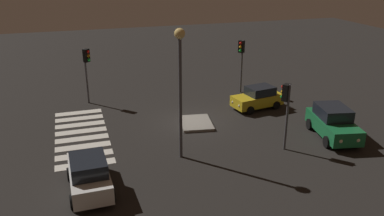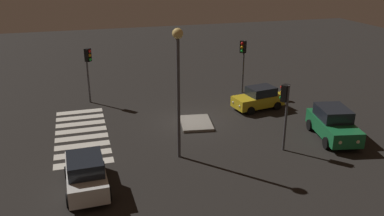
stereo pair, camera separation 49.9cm
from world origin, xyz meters
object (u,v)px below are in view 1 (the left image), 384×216
at_px(car_yellow, 258,98).
at_px(car_white, 89,174).
at_px(traffic_light_north, 286,101).
at_px(traffic_light_west, 241,54).
at_px(car_green, 333,123).
at_px(traffic_light_south, 87,63).
at_px(street_lamp, 180,71).
at_px(traffic_island, 196,123).

bearing_deg(car_yellow, car_white, 22.07).
relative_size(traffic_light_north, traffic_light_west, 0.91).
distance_m(car_green, traffic_light_north, 4.32).
distance_m(car_yellow, traffic_light_south, 12.90).
bearing_deg(car_white, traffic_light_north, -84.88).
bearing_deg(car_yellow, car_green, 100.13).
bearing_deg(street_lamp, traffic_light_north, 82.69).
bearing_deg(traffic_light_west, street_lamp, 10.33).
distance_m(traffic_island, street_lamp, 6.80).
height_order(car_yellow, car_green, car_green).
height_order(car_white, traffic_light_north, traffic_light_north).
distance_m(car_green, traffic_light_west, 10.16).
height_order(car_white, car_green, car_green).
bearing_deg(street_lamp, traffic_light_west, 140.74).
relative_size(car_white, traffic_light_west, 0.98).
xyz_separation_m(car_white, car_yellow, (-7.81, 12.63, -0.08)).
bearing_deg(car_yellow, traffic_light_south, -31.95).
bearing_deg(traffic_light_south, street_lamp, -25.40).
xyz_separation_m(car_yellow, traffic_light_south, (-4.81, -11.73, 2.38)).
relative_size(car_yellow, traffic_light_west, 0.91).
relative_size(traffic_island, car_yellow, 0.75).
height_order(traffic_light_west, street_lamp, street_lamp).
height_order(traffic_island, car_white, car_white).
bearing_deg(traffic_island, car_yellow, 106.66).
distance_m(traffic_light_west, street_lamp, 12.37).
bearing_deg(traffic_island, car_green, 59.39).
height_order(car_white, traffic_light_west, traffic_light_west).
height_order(car_green, traffic_light_north, traffic_light_north).
distance_m(car_white, car_green, 14.90).
distance_m(car_white, traffic_light_north, 11.28).
height_order(traffic_island, car_yellow, car_yellow).
height_order(car_white, car_yellow, car_white).
bearing_deg(traffic_island, car_white, -49.73).
height_order(car_white, street_lamp, street_lamp).
bearing_deg(traffic_light_west, car_white, 1.50).
xyz_separation_m(traffic_island, car_green, (4.40, 7.43, 0.85)).
relative_size(car_yellow, traffic_light_south, 0.94).
height_order(car_yellow, traffic_light_west, traffic_light_west).
distance_m(traffic_light_north, traffic_light_west, 10.42).
distance_m(car_yellow, street_lamp, 10.35).
xyz_separation_m(traffic_light_south, traffic_light_west, (1.09, 11.95, 0.09)).
bearing_deg(traffic_light_north, traffic_light_south, 6.89).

